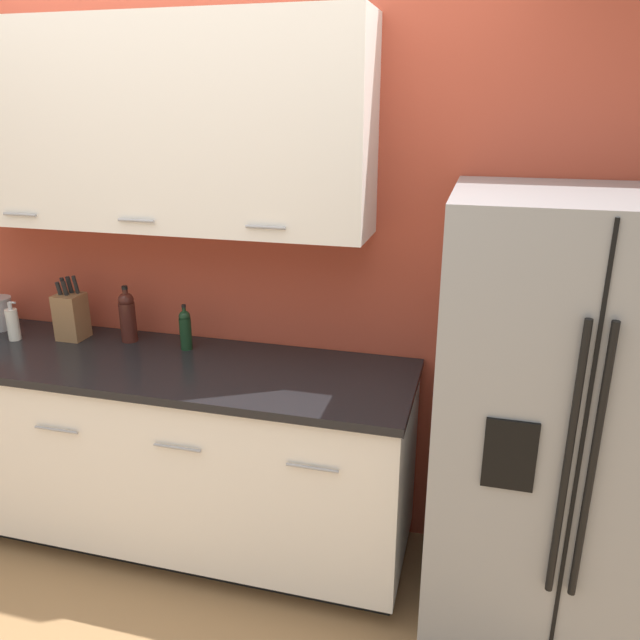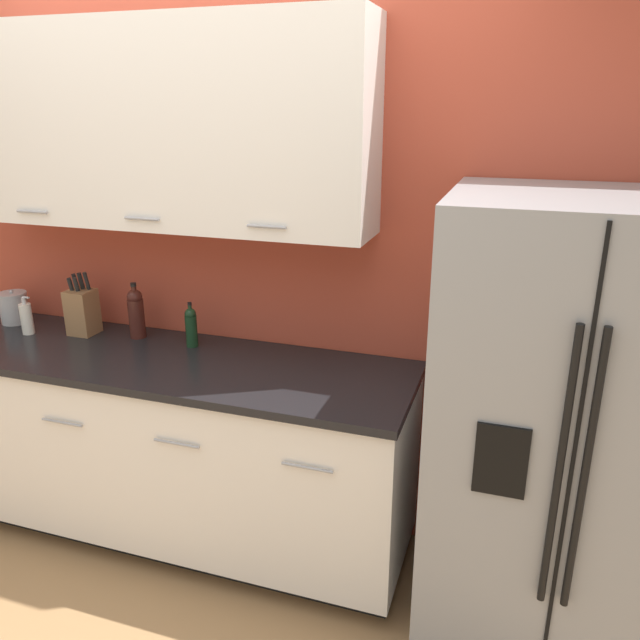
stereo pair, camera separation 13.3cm
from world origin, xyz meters
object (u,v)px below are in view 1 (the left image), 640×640
Objects in this scene: refrigerator at (563,429)px; wine_bottle at (128,316)px; knife_block at (71,315)px; soap_dispenser at (13,324)px; oil_bottle at (185,329)px.

wine_bottle is at bearing 172.79° from refrigerator.
refrigerator reaches higher than knife_block.
knife_block is (-2.18, 0.20, 0.18)m from refrigerator.
knife_block is at bearing 174.65° from refrigerator.
soap_dispenser is (-0.53, -0.13, -0.05)m from wine_bottle.
wine_bottle is (-1.90, 0.24, 0.19)m from refrigerator.
soap_dispenser is (-0.26, -0.09, -0.04)m from knife_block.
knife_block is 1.45× the size of oil_bottle.
refrigerator is at bearing -2.71° from soap_dispenser.
refrigerator reaches higher than oil_bottle.
knife_block is at bearing -172.40° from wine_bottle.
oil_bottle is (0.58, 0.01, -0.02)m from knife_block.
knife_block is 0.58m from oil_bottle.
wine_bottle is (0.28, 0.04, 0.01)m from knife_block.
oil_bottle is at bearing 172.25° from refrigerator.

